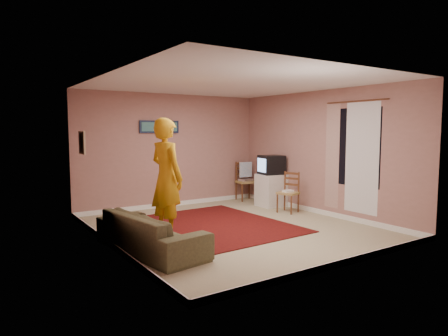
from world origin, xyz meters
TOP-DOWN VIEW (x-y plane):
  - ground at (0.00, 0.00)m, footprint 5.00×5.00m
  - wall_back at (0.00, 2.50)m, footprint 4.50×0.02m
  - wall_front at (0.00, -2.50)m, footprint 4.50×0.02m
  - wall_left at (-2.25, 0.00)m, footprint 0.02×5.00m
  - wall_right at (2.25, 0.00)m, footprint 0.02×5.00m
  - ceiling at (0.00, 0.00)m, footprint 4.50×5.00m
  - baseboard_back at (0.00, 2.49)m, footprint 4.50×0.02m
  - baseboard_front at (0.00, -2.49)m, footprint 4.50×0.02m
  - baseboard_left at (-2.24, 0.00)m, footprint 0.02×5.00m
  - baseboard_right at (2.24, 0.00)m, footprint 0.02×5.00m
  - window at (2.24, -0.90)m, footprint 0.01×1.10m
  - curtain_sheer at (2.23, -1.05)m, footprint 0.01×0.75m
  - curtain_floral at (2.21, -0.35)m, footprint 0.01×0.35m
  - curtain_rod at (2.20, -0.90)m, footprint 0.02×1.40m
  - picture_back at (-0.30, 2.47)m, footprint 0.95×0.04m
  - picture_left at (-2.22, 1.60)m, footprint 0.04×0.38m
  - area_rug at (-0.15, 0.36)m, footprint 2.49×3.07m
  - tv_cabinet at (1.95, 1.23)m, footprint 0.59×0.54m
  - crt_tv at (1.94, 1.23)m, footprint 0.58×0.54m
  - chair_a at (1.93, 2.19)m, footprint 0.50×0.49m
  - dvd_player at (1.93, 2.19)m, footprint 0.37×0.29m
  - blue_throw at (1.93, 2.20)m, footprint 0.36×0.05m
  - chair_b at (1.78, 0.47)m, footprint 0.48×0.49m
  - game_console at (1.78, 0.47)m, footprint 0.22×0.17m
  - sofa at (-1.80, -0.49)m, footprint 1.07×2.08m
  - person at (-1.24, 0.13)m, footprint 0.59×0.79m

SIDE VIEW (x-z plane):
  - ground at x=0.00m, z-range 0.00..0.00m
  - area_rug at x=-0.15m, z-range 0.00..0.02m
  - baseboard_back at x=0.00m, z-range 0.00..0.10m
  - baseboard_front at x=0.00m, z-range 0.00..0.10m
  - baseboard_left at x=-2.24m, z-range 0.00..0.10m
  - baseboard_right at x=2.24m, z-range 0.00..0.10m
  - sofa at x=-1.80m, z-range 0.00..0.58m
  - tv_cabinet at x=1.95m, z-range 0.00..0.75m
  - game_console at x=1.78m, z-range 0.45..0.49m
  - dvd_player at x=1.93m, z-range 0.49..0.55m
  - chair_b at x=1.78m, z-range 0.30..0.77m
  - chair_a at x=1.93m, z-range 0.33..0.85m
  - blue_throw at x=1.93m, z-range 0.59..0.97m
  - crt_tv at x=1.94m, z-range 0.75..1.19m
  - person at x=-1.24m, z-range 0.00..1.98m
  - curtain_sheer at x=2.23m, z-range 0.20..2.30m
  - curtain_floral at x=2.21m, z-range 0.20..2.30m
  - wall_back at x=0.00m, z-range 0.00..2.60m
  - wall_front at x=0.00m, z-range 0.00..2.60m
  - wall_left at x=-2.25m, z-range 0.00..2.60m
  - wall_right at x=2.25m, z-range 0.00..2.60m
  - window at x=2.24m, z-range 0.70..2.20m
  - picture_left at x=-2.22m, z-range 1.34..1.76m
  - picture_back at x=-0.30m, z-range 1.71..1.99m
  - curtain_rod at x=2.20m, z-range 2.31..2.33m
  - ceiling at x=0.00m, z-range 2.59..2.61m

